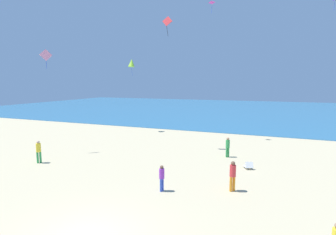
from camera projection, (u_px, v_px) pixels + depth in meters
The scene contains 11 objects.
ground_plane at pixel (174, 166), 19.35m from camera, with size 120.00×120.00×0.00m, color #C6B58C.
ocean_water at pixel (241, 110), 59.79m from camera, with size 120.00×60.00×0.05m, color teal.
beach_chair_far_left at pixel (248, 166), 18.60m from camera, with size 0.76×0.83×0.54m.
person_0 at pixel (39, 150), 19.92m from camera, with size 0.49×0.49×1.74m.
person_1 at pixel (162, 176), 14.72m from camera, with size 0.34×0.34×1.50m.
person_2 at pixel (228, 146), 21.49m from camera, with size 0.46×0.46×1.65m.
person_4 at pixel (233, 174), 14.70m from camera, with size 0.49×0.49×1.74m.
kite_lime at pixel (132, 63), 31.90m from camera, with size 1.00×1.06×2.07m.
kite_pink at pixel (46, 55), 21.97m from camera, with size 0.71×0.75×1.62m.
kite_red at pixel (167, 22), 22.84m from camera, with size 0.94×0.35×1.73m.
kite_magenta at pixel (212, 2), 26.61m from camera, with size 0.54×0.42×1.31m.
Camera 1 is at (6.48, -7.56, 6.07)m, focal length 28.10 mm.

